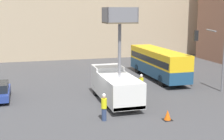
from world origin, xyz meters
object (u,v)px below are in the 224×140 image
Objects in this scene: city_bus at (158,62)px; traffic_light_pole at (214,49)px; road_worker_near_truck at (104,107)px; traffic_cone_near_truck at (168,115)px; utility_truck at (115,83)px; road_worker_directing at (141,84)px.

traffic_light_pole is at bearing -142.61° from city_bus.
road_worker_near_truck is at bearing -157.38° from traffic_light_pole.
road_worker_near_truck is 4.30m from traffic_cone_near_truck.
road_worker_near_truck is 2.73× the size of traffic_cone_near_truck.
traffic_light_pole is 12.55m from road_worker_near_truck.
road_worker_directing is at bearing 28.35° from utility_truck.
city_bus is 1.82× the size of traffic_light_pole.
city_bus is (6.91, 7.21, 0.30)m from utility_truck.
road_worker_directing reaches higher than traffic_cone_near_truck.
utility_truck reaches higher than city_bus.
traffic_light_pole reaches higher than road_worker_near_truck.
road_worker_near_truck reaches higher than road_worker_directing.
road_worker_directing is 6.50m from traffic_cone_near_truck.
city_bus is at bearing -161.99° from road_worker_near_truck.
utility_truck is 10.86× the size of traffic_cone_near_truck.
city_bus reaches higher than road_worker_directing.
road_worker_near_truck is (-11.26, -4.69, -2.95)m from traffic_light_pole.
traffic_cone_near_truck is at bearing 68.18° from road_worker_directing.
traffic_light_pole reaches higher than city_bus.
traffic_light_pole is 9.84m from traffic_cone_near_truck.
traffic_light_pole is 7.22m from road_worker_directing.
city_bus is 5.65× the size of road_worker_near_truck.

